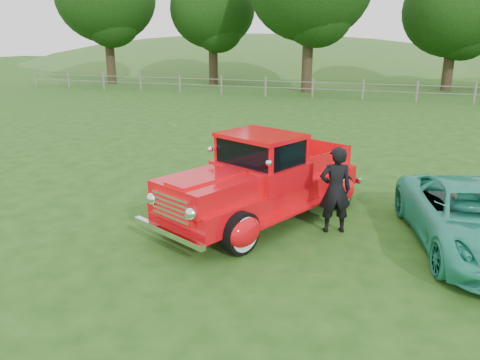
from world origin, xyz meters
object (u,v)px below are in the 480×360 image
(man, at_px, (335,190))
(red_pickup, at_px, (262,181))
(teal_sedan, at_px, (473,218))
(tree_mid_west, at_px, (212,10))
(tree_near_east, at_px, (455,11))

(man, bearing_deg, red_pickup, -30.95)
(teal_sedan, bearing_deg, red_pickup, 163.62)
(tree_mid_west, distance_m, man, 29.86)
(red_pickup, relative_size, teal_sedan, 1.28)
(tree_mid_west, relative_size, tree_near_east, 1.02)
(teal_sedan, height_order, man, man)
(red_pickup, height_order, teal_sedan, red_pickup)
(tree_near_east, xyz_separation_m, red_pickup, (-5.24, -27.11, -4.45))
(red_pickup, bearing_deg, tree_mid_west, 138.88)
(tree_mid_west, bearing_deg, tree_near_east, 3.37)
(tree_mid_west, relative_size, red_pickup, 1.61)
(tree_near_east, height_order, man, tree_near_east)
(red_pickup, distance_m, man, 1.51)
(red_pickup, bearing_deg, teal_sedan, 21.58)
(tree_near_east, relative_size, teal_sedan, 2.03)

